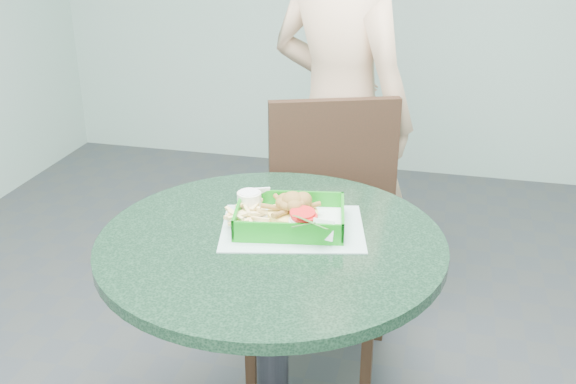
% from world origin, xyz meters
% --- Properties ---
extents(cafe_table, '(0.88, 0.88, 0.75)m').
position_xyz_m(cafe_table, '(0.00, 0.00, 0.58)').
color(cafe_table, '#2C2D33').
rests_on(cafe_table, floor).
extents(dining_chair, '(0.45, 0.45, 0.93)m').
position_xyz_m(dining_chair, '(0.03, 0.61, 0.53)').
color(dining_chair, '#322014').
rests_on(dining_chair, floor).
extents(diner_person, '(0.75, 0.64, 1.75)m').
position_xyz_m(diner_person, '(0.02, 0.92, 0.88)').
color(diner_person, tan).
rests_on(diner_person, floor).
extents(placemat, '(0.42, 0.35, 0.00)m').
position_xyz_m(placemat, '(0.04, 0.06, 0.75)').
color(placemat, '#A0C1B8').
rests_on(placemat, cafe_table).
extents(food_basket, '(0.28, 0.20, 0.06)m').
position_xyz_m(food_basket, '(0.03, 0.07, 0.77)').
color(food_basket, '#0D8614').
rests_on(food_basket, placemat).
extents(crab_sandwich, '(0.13, 0.13, 0.08)m').
position_xyz_m(crab_sandwich, '(0.04, 0.09, 0.80)').
color(crab_sandwich, '#DABD55').
rests_on(crab_sandwich, food_basket).
extents(fries_pile, '(0.12, 0.13, 0.04)m').
position_xyz_m(fries_pile, '(-0.08, 0.07, 0.79)').
color(fries_pile, '#FFD984').
rests_on(fries_pile, food_basket).
extents(sauce_ramekin, '(0.06, 0.06, 0.04)m').
position_xyz_m(sauce_ramekin, '(-0.08, 0.13, 0.80)').
color(sauce_ramekin, white).
rests_on(sauce_ramekin, food_basket).
extents(garnish_cup, '(0.12, 0.11, 0.05)m').
position_xyz_m(garnish_cup, '(0.08, 0.02, 0.79)').
color(garnish_cup, white).
rests_on(garnish_cup, food_basket).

